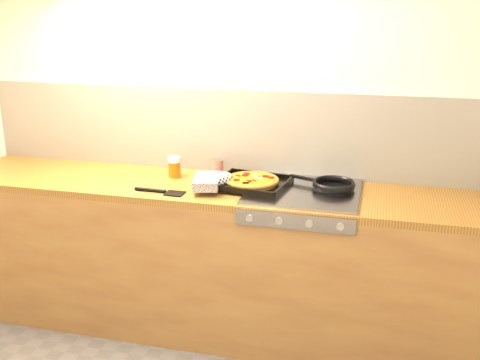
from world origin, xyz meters
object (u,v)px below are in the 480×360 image
(pizza_on_tray, at_px, (240,181))
(juice_glass, at_px, (174,167))
(tomato_can, at_px, (217,168))
(frying_pan, at_px, (333,185))

(pizza_on_tray, height_order, juice_glass, juice_glass)
(tomato_can, height_order, juice_glass, juice_glass)
(juice_glass, bearing_deg, pizza_on_tray, -14.34)
(frying_pan, bearing_deg, pizza_on_tray, -172.24)
(pizza_on_tray, xyz_separation_m, frying_pan, (0.50, 0.07, -0.01))
(frying_pan, height_order, juice_glass, juice_glass)
(frying_pan, xyz_separation_m, tomato_can, (-0.69, 0.13, 0.01))
(tomato_can, bearing_deg, frying_pan, -10.47)
(tomato_can, bearing_deg, pizza_on_tray, -46.33)
(frying_pan, bearing_deg, tomato_can, 169.53)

